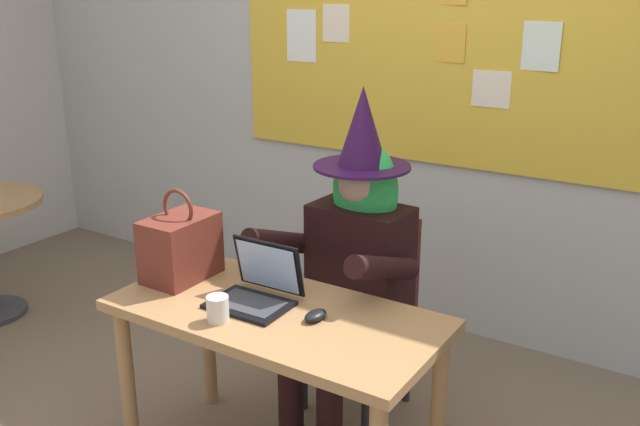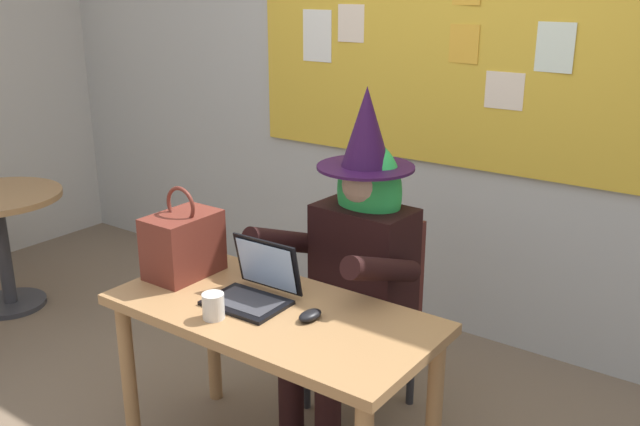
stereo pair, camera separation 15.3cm
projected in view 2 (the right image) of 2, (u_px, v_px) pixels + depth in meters
wall_back_bulletin at (455, 58)px, 3.58m from camera, size 6.15×1.75×2.98m
desk_main at (272, 335)px, 2.62m from camera, size 1.25×0.61×0.72m
chair_at_desk at (371, 302)px, 3.15m from camera, size 0.46×0.46×0.89m
person_costumed at (356, 248)px, 2.97m from camera, size 0.61×0.68×1.48m
laptop at (255, 288)px, 2.64m from camera, size 0.30×0.27×0.22m
computer_mouse at (310, 315)px, 2.50m from camera, size 0.07×0.11×0.03m
handbag at (183, 244)px, 2.85m from camera, size 0.20×0.30×0.38m
coffee_mug at (213, 306)px, 2.50m from camera, size 0.08×0.08×0.09m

